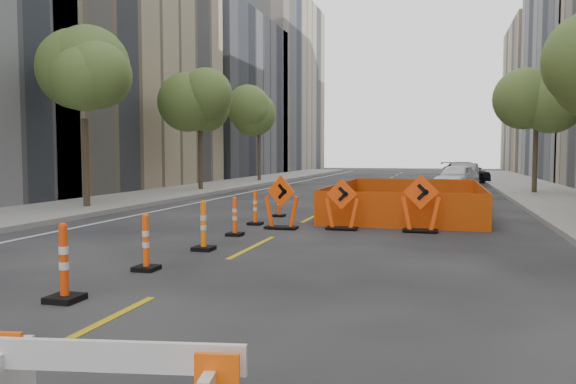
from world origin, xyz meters
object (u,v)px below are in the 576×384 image
(channelizer_6, at_px, (255,208))
(channelizer_7, at_px, (279,202))
(channelizer_2, at_px, (64,262))
(channelizer_3, at_px, (146,242))
(parked_car_mid, at_px, (464,175))
(chevron_sign_center, at_px, (342,204))
(channelizer_4, at_px, (203,225))
(channelizer_5, at_px, (235,216))
(chevron_sign_right, at_px, (421,203))
(parked_car_far, at_px, (465,172))
(parked_car_near, at_px, (456,177))
(chevron_sign_left, at_px, (281,202))

(channelizer_6, relative_size, channelizer_7, 1.06)
(channelizer_2, bearing_deg, channelizer_3, 88.70)
(channelizer_7, bearing_deg, parked_car_mid, 71.65)
(channelizer_6, relative_size, chevron_sign_center, 0.72)
(channelizer_4, height_order, channelizer_6, channelizer_4)
(channelizer_5, height_order, chevron_sign_right, chevron_sign_right)
(channelizer_7, distance_m, parked_car_far, 25.61)
(channelizer_4, height_order, parked_car_near, parked_car_near)
(channelizer_4, bearing_deg, channelizer_7, 91.83)
(chevron_sign_center, bearing_deg, parked_car_mid, 81.87)
(channelizer_7, xyz_separation_m, chevron_sign_center, (2.50, -2.52, 0.22))
(channelizer_5, xyz_separation_m, parked_car_mid, (6.36, 23.80, 0.22))
(parked_car_far, bearing_deg, channelizer_5, -124.97)
(parked_car_near, relative_size, parked_car_far, 0.88)
(channelizer_4, height_order, parked_car_far, parked_car_far)
(parked_car_near, xyz_separation_m, parked_car_mid, (0.56, 4.92, -0.02))
(channelizer_4, xyz_separation_m, chevron_sign_left, (0.67, 3.69, 0.20))
(channelizer_3, xyz_separation_m, parked_car_far, (6.69, 33.35, 0.21))
(channelizer_3, bearing_deg, channelizer_7, 90.41)
(channelizer_7, bearing_deg, chevron_sign_left, -72.54)
(channelizer_4, bearing_deg, channelizer_3, -93.83)
(channelizer_3, relative_size, channelizer_6, 1.01)
(chevron_sign_center, xyz_separation_m, parked_car_mid, (3.96, 21.99, 0.02))
(channelizer_4, distance_m, channelizer_6, 4.33)
(channelizer_4, height_order, channelizer_7, channelizer_4)
(channelizer_7, xyz_separation_m, chevron_sign_left, (0.88, -2.79, 0.26))
(channelizer_3, relative_size, chevron_sign_left, 0.69)
(channelizer_6, relative_size, chevron_sign_left, 0.68)
(channelizer_5, bearing_deg, parked_car_far, 77.09)
(channelizer_3, distance_m, parked_car_near, 23.92)
(channelizer_2, height_order, chevron_sign_right, chevron_sign_right)
(channelizer_6, bearing_deg, chevron_sign_right, -3.64)
(channelizer_5, distance_m, chevron_sign_center, 3.01)
(channelizer_3, distance_m, chevron_sign_center, 6.60)
(channelizer_2, distance_m, channelizer_5, 6.49)
(chevron_sign_center, relative_size, parked_car_near, 0.32)
(channelizer_2, distance_m, chevron_sign_left, 8.07)
(channelizer_3, distance_m, channelizer_5, 4.32)
(parked_car_far, bearing_deg, chevron_sign_center, -120.94)
(channelizer_5, distance_m, parked_car_mid, 24.63)
(channelizer_2, distance_m, chevron_sign_right, 9.52)
(channelizer_5, relative_size, parked_car_near, 0.23)
(channelizer_2, relative_size, channelizer_4, 1.04)
(parked_car_near, bearing_deg, chevron_sign_center, -84.92)
(channelizer_3, relative_size, parked_car_far, 0.21)
(channelizer_7, height_order, parked_car_near, parked_car_near)
(channelizer_2, bearing_deg, parked_car_near, 76.94)
(parked_car_mid, bearing_deg, channelizer_2, -94.11)
(channelizer_2, height_order, channelizer_7, channelizer_2)
(channelizer_3, bearing_deg, parked_car_near, 75.89)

